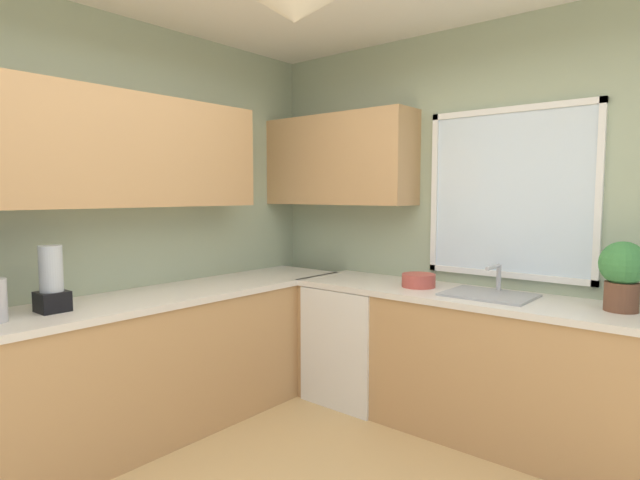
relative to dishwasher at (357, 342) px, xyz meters
name	(u,v)px	position (x,y,z in m)	size (l,w,h in m)	color
room_shell	(253,133)	(0.02, -1.05, 1.45)	(3.70, 3.95, 2.74)	#9EAD8E
counter_run_left	(114,375)	(-0.66, -1.57, 0.02)	(0.65, 3.56, 0.90)	tan
counter_run_back	(494,367)	(1.03, 0.03, 0.02)	(2.79, 0.65, 0.90)	tan
dishwasher	(357,342)	(0.00, 0.00, 0.00)	(0.60, 0.60, 0.85)	white
sink_assembly	(489,294)	(0.99, 0.04, 0.48)	(0.52, 0.40, 0.19)	#9EA0A5
potted_plant	(623,272)	(1.70, 0.08, 0.69)	(0.24, 0.24, 0.38)	brown
bowl	(419,280)	(0.49, 0.03, 0.52)	(0.23, 0.23, 0.09)	#B74C42
blender_appliance	(52,282)	(-0.66, -1.90, 0.63)	(0.15, 0.15, 0.36)	black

